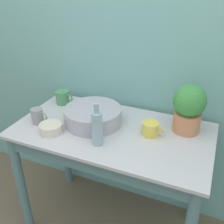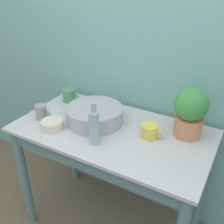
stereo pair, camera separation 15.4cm
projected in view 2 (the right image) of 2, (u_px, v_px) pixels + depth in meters
name	position (u px, v px, depth m)	size (l,w,h in m)	color
wall_back	(141.00, 56.00, 1.72)	(6.00, 0.05, 2.40)	#70ADA8
counter_table	(110.00, 155.00, 1.66)	(1.20, 0.65, 0.84)	slate
potted_plant	(190.00, 112.00, 1.47)	(0.19, 0.19, 0.29)	tan
bowl_wash_large	(95.00, 115.00, 1.65)	(0.36, 0.36, 0.10)	#A8A8B2
bottle_tall	(94.00, 127.00, 1.42)	(0.06, 0.06, 0.25)	#93B2BC
mug_green	(69.00, 95.00, 1.92)	(0.13, 0.09, 0.10)	#4C935B
mug_grey	(42.00, 112.00, 1.69)	(0.11, 0.07, 0.10)	gray
mug_yellow	(150.00, 131.00, 1.50)	(0.13, 0.10, 0.08)	#E5CC4C
bowl_small_cream	(52.00, 125.00, 1.59)	(0.14, 0.14, 0.05)	beige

